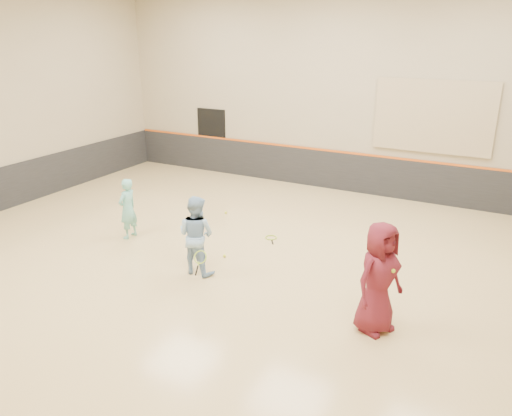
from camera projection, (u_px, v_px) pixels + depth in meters
The scene contains 14 objects.
room at pixel (239, 227), 10.58m from camera, with size 15.04×12.04×6.22m.
wainscot_back at pixel (333, 170), 15.62m from camera, with size 14.90×0.04×1.20m, color #232326.
wainscot_left at pixel (7, 187), 13.94m from camera, with size 0.04×11.90×1.20m, color #232326.
accent_stripe at pixel (334, 151), 15.40m from camera, with size 14.90×0.03×0.06m, color #D85914.
acoustic_panel at pixel (433, 117), 13.73m from camera, with size 3.20×0.08×2.00m, color tan.
doorway at pixel (212, 141), 17.44m from camera, with size 1.10×0.05×2.20m, color black.
girl at pixel (128, 209), 11.89m from camera, with size 0.54×0.35×1.47m, color #73C8BD.
instructor at pixel (196, 235), 10.13m from camera, with size 0.81×0.63×1.66m, color #8EB5DC.
young_man at pixel (379, 278), 8.10m from camera, with size 0.94×0.61×1.92m, color maroon.
held_racket at pixel (200, 257), 9.70m from camera, with size 0.37×0.37×0.52m, color #A7D62F, non-canonical shape.
spare_racket at pixel (271, 237), 12.08m from camera, with size 0.64×0.64×0.04m, color #A2CF2D, non-canonical shape.
ball_under_racket at pixel (224, 256), 11.05m from camera, with size 0.07×0.07×0.07m, color #E1ED37.
ball_in_hand at pixel (393, 271), 7.82m from camera, with size 0.07×0.07×0.07m, color #BCCF30.
ball_beside_spare at pixel (226, 213), 13.66m from camera, with size 0.07×0.07×0.07m, color yellow.
Camera 1 is at (4.92, -8.51, 4.77)m, focal length 35.00 mm.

